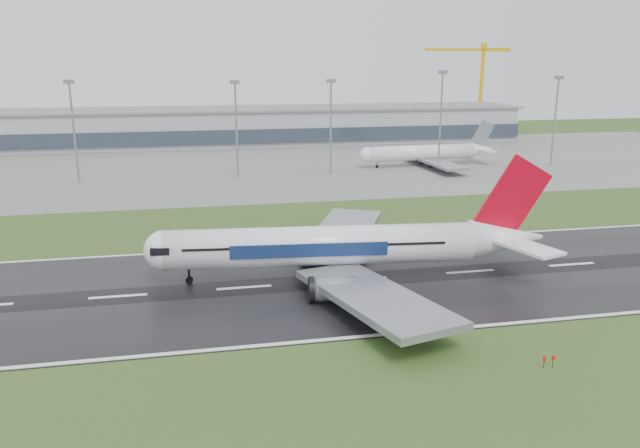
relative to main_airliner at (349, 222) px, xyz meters
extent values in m
plane|color=#2D4A1B|center=(1.96, -1.05, -10.16)|extent=(520.00, 520.00, 0.00)
cube|color=black|center=(1.96, -1.05, -10.11)|extent=(400.00, 45.00, 0.10)
cube|color=slate|center=(1.96, 123.95, -10.12)|extent=(400.00, 130.00, 0.08)
cube|color=#8F929A|center=(1.96, 183.95, -2.66)|extent=(240.00, 36.00, 15.00)
cylinder|color=gray|center=(-60.66, 98.95, 4.72)|extent=(0.64, 0.64, 29.76)
cylinder|color=gray|center=(-12.12, 98.95, 4.47)|extent=(0.64, 0.64, 29.27)
cylinder|color=gray|center=(18.37, 98.95, 4.55)|extent=(0.64, 0.64, 29.43)
cylinder|color=gray|center=(56.18, 98.95, 5.87)|extent=(0.64, 0.64, 32.06)
cylinder|color=gray|center=(98.68, 98.95, 4.92)|extent=(0.64, 0.64, 30.16)
camera|label=1|loc=(-24.37, -96.35, 26.17)|focal=34.30mm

